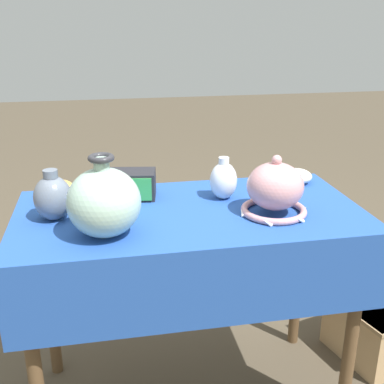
{
  "coord_description": "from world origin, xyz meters",
  "views": [
    {
      "loc": [
        -0.26,
        -1.43,
        1.35
      ],
      "look_at": [
        -0.01,
        -0.08,
        0.85
      ],
      "focal_mm": 45.0,
      "sensor_mm": 36.0,
      "label": 1
    }
  ],
  "objects_px": {
    "vase_dome_bell": "(275,190)",
    "jar_round_slate": "(53,197)",
    "jar_round_porcelain": "(223,180)",
    "vase_tall_bulbous": "(104,202)",
    "wooden_crate": "(381,324)",
    "bowl_shallow_ivory": "(297,176)",
    "mosaic_tile_box": "(131,185)",
    "bowl_shallow_ochre": "(57,191)"
  },
  "relations": [
    {
      "from": "vase_tall_bulbous",
      "to": "jar_round_porcelain",
      "type": "xyz_separation_m",
      "value": [
        0.41,
        0.22,
        -0.04
      ]
    },
    {
      "from": "bowl_shallow_ivory",
      "to": "bowl_shallow_ochre",
      "type": "height_order",
      "value": "bowl_shallow_ochre"
    },
    {
      "from": "vase_tall_bulbous",
      "to": "jar_round_slate",
      "type": "height_order",
      "value": "vase_tall_bulbous"
    },
    {
      "from": "jar_round_slate",
      "to": "bowl_shallow_ivory",
      "type": "relative_size",
      "value": 1.43
    },
    {
      "from": "wooden_crate",
      "to": "vase_tall_bulbous",
      "type": "bearing_deg",
      "value": 177.47
    },
    {
      "from": "vase_dome_bell",
      "to": "jar_round_porcelain",
      "type": "height_order",
      "value": "vase_dome_bell"
    },
    {
      "from": "vase_dome_bell",
      "to": "bowl_shallow_ochre",
      "type": "distance_m",
      "value": 0.73
    },
    {
      "from": "bowl_shallow_ochre",
      "to": "wooden_crate",
      "type": "distance_m",
      "value": 1.43
    },
    {
      "from": "vase_tall_bulbous",
      "to": "vase_dome_bell",
      "type": "distance_m",
      "value": 0.54
    },
    {
      "from": "mosaic_tile_box",
      "to": "wooden_crate",
      "type": "relative_size",
      "value": 0.4
    },
    {
      "from": "vase_dome_bell",
      "to": "jar_round_slate",
      "type": "relative_size",
      "value": 1.39
    },
    {
      "from": "vase_tall_bulbous",
      "to": "jar_round_slate",
      "type": "xyz_separation_m",
      "value": [
        -0.15,
        0.15,
        -0.03
      ]
    },
    {
      "from": "vase_dome_bell",
      "to": "mosaic_tile_box",
      "type": "relative_size",
      "value": 1.25
    },
    {
      "from": "jar_round_slate",
      "to": "jar_round_porcelain",
      "type": "bearing_deg",
      "value": 7.87
    },
    {
      "from": "mosaic_tile_box",
      "to": "bowl_shallow_ochre",
      "type": "height_order",
      "value": "mosaic_tile_box"
    },
    {
      "from": "vase_tall_bulbous",
      "to": "wooden_crate",
      "type": "height_order",
      "value": "vase_tall_bulbous"
    },
    {
      "from": "bowl_shallow_ivory",
      "to": "bowl_shallow_ochre",
      "type": "relative_size",
      "value": 0.89
    },
    {
      "from": "vase_tall_bulbous",
      "to": "wooden_crate",
      "type": "relative_size",
      "value": 0.54
    },
    {
      "from": "vase_tall_bulbous",
      "to": "wooden_crate",
      "type": "xyz_separation_m",
      "value": [
        1.11,
        0.24,
        -0.73
      ]
    },
    {
      "from": "jar_round_slate",
      "to": "bowl_shallow_ivory",
      "type": "xyz_separation_m",
      "value": [
        0.88,
        0.18,
        -0.04
      ]
    },
    {
      "from": "vase_tall_bulbous",
      "to": "mosaic_tile_box",
      "type": "bearing_deg",
      "value": 71.82
    },
    {
      "from": "jar_round_porcelain",
      "to": "jar_round_slate",
      "type": "height_order",
      "value": "jar_round_slate"
    },
    {
      "from": "jar_round_slate",
      "to": "wooden_crate",
      "type": "height_order",
      "value": "jar_round_slate"
    },
    {
      "from": "mosaic_tile_box",
      "to": "jar_round_slate",
      "type": "relative_size",
      "value": 1.11
    },
    {
      "from": "bowl_shallow_ivory",
      "to": "wooden_crate",
      "type": "distance_m",
      "value": 0.77
    },
    {
      "from": "jar_round_slate",
      "to": "bowl_shallow_ochre",
      "type": "relative_size",
      "value": 1.27
    },
    {
      "from": "vase_dome_bell",
      "to": "bowl_shallow_ochre",
      "type": "height_order",
      "value": "vase_dome_bell"
    },
    {
      "from": "mosaic_tile_box",
      "to": "vase_tall_bulbous",
      "type": "bearing_deg",
      "value": -98.94
    },
    {
      "from": "jar_round_slate",
      "to": "bowl_shallow_ivory",
      "type": "bearing_deg",
      "value": 11.83
    },
    {
      "from": "jar_round_slate",
      "to": "wooden_crate",
      "type": "distance_m",
      "value": 1.45
    },
    {
      "from": "vase_tall_bulbous",
      "to": "vase_dome_bell",
      "type": "xyz_separation_m",
      "value": [
        0.53,
        0.06,
        -0.02
      ]
    },
    {
      "from": "vase_tall_bulbous",
      "to": "bowl_shallow_ochre",
      "type": "height_order",
      "value": "vase_tall_bulbous"
    },
    {
      "from": "mosaic_tile_box",
      "to": "bowl_shallow_ochre",
      "type": "bearing_deg",
      "value": -172.51
    },
    {
      "from": "bowl_shallow_ochre",
      "to": "wooden_crate",
      "type": "xyz_separation_m",
      "value": [
        1.27,
        -0.06,
        -0.66
      ]
    },
    {
      "from": "vase_dome_bell",
      "to": "jar_round_porcelain",
      "type": "xyz_separation_m",
      "value": [
        -0.13,
        0.16,
        -0.01
      ]
    },
    {
      "from": "vase_dome_bell",
      "to": "jar_round_slate",
      "type": "height_order",
      "value": "vase_dome_bell"
    },
    {
      "from": "vase_tall_bulbous",
      "to": "bowl_shallow_ochre",
      "type": "relative_size",
      "value": 1.9
    },
    {
      "from": "vase_dome_bell",
      "to": "wooden_crate",
      "type": "bearing_deg",
      "value": 16.83
    },
    {
      "from": "bowl_shallow_ivory",
      "to": "bowl_shallow_ochre",
      "type": "xyz_separation_m",
      "value": [
        -0.88,
        -0.03,
        0.01
      ]
    },
    {
      "from": "vase_dome_bell",
      "to": "bowl_shallow_ochre",
      "type": "bearing_deg",
      "value": 160.9
    },
    {
      "from": "vase_dome_bell",
      "to": "bowl_shallow_ivory",
      "type": "xyz_separation_m",
      "value": [
        0.19,
        0.27,
        -0.05
      ]
    },
    {
      "from": "vase_dome_bell",
      "to": "bowl_shallow_ivory",
      "type": "bearing_deg",
      "value": 54.97
    }
  ]
}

